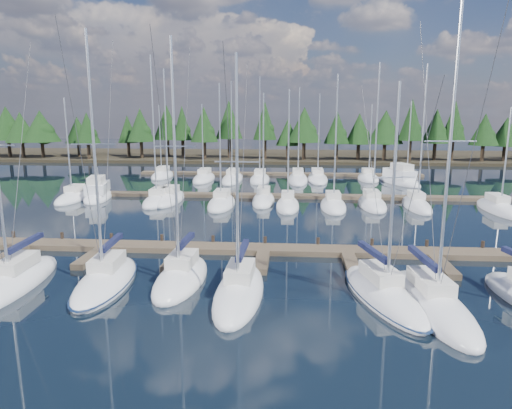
# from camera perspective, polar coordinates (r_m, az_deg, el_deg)

# --- Properties ---
(ground) EXTENTS (260.00, 260.00, 0.00)m
(ground) POSITION_cam_1_polar(r_m,az_deg,el_deg) (45.53, 1.94, -1.42)
(ground) COLOR black
(ground) RESTS_ON ground
(far_shore) EXTENTS (220.00, 30.00, 0.60)m
(far_shore) POSITION_cam_1_polar(r_m,az_deg,el_deg) (104.82, 3.39, 6.06)
(far_shore) COLOR black
(far_shore) RESTS_ON ground
(main_dock) EXTENTS (44.00, 6.13, 0.90)m
(main_dock) POSITION_cam_1_polar(r_m,az_deg,el_deg) (33.27, 0.98, -5.94)
(main_dock) COLOR brown
(main_dock) RESTS_ON ground
(back_docks) EXTENTS (50.00, 21.80, 0.40)m
(back_docks) POSITION_cam_1_polar(r_m,az_deg,el_deg) (64.72, 2.70, 2.61)
(back_docks) COLOR brown
(back_docks) RESTS_ON ground
(front_sailboat_0) EXTENTS (2.92, 9.53, 15.23)m
(front_sailboat_0) POSITION_cam_1_polar(r_m,az_deg,el_deg) (30.84, -27.94, -8.56)
(front_sailboat_0) COLOR white
(front_sailboat_0) RESTS_ON ground
(front_sailboat_1) EXTENTS (3.41, 8.81, 15.30)m
(front_sailboat_1) POSITION_cam_1_polar(r_m,az_deg,el_deg) (29.02, -18.23, -9.00)
(front_sailboat_1) COLOR white
(front_sailboat_1) RESTS_ON ground
(front_sailboat_2) EXTENTS (3.01, 7.72, 15.01)m
(front_sailboat_2) POSITION_cam_1_polar(r_m,az_deg,el_deg) (28.42, -9.34, -8.97)
(front_sailboat_2) COLOR white
(front_sailboat_2) RESTS_ON ground
(front_sailboat_3) EXTENTS (2.83, 8.92, 13.86)m
(front_sailboat_3) POSITION_cam_1_polar(r_m,az_deg,el_deg) (26.05, -2.11, -10.80)
(front_sailboat_3) COLOR white
(front_sailboat_3) RESTS_ON ground
(front_sailboat_4) EXTENTS (4.93, 9.69, 12.47)m
(front_sailboat_4) POSITION_cam_1_polar(r_m,az_deg,el_deg) (26.66, 15.56, -10.73)
(front_sailboat_4) COLOR white
(front_sailboat_4) RESTS_ON ground
(front_sailboat_5) EXTENTS (3.70, 9.94, 15.97)m
(front_sailboat_5) POSITION_cam_1_polar(r_m,az_deg,el_deg) (26.24, 21.18, -11.42)
(front_sailboat_5) COLOR white
(front_sailboat_5) RESTS_ON ground
(back_sailboat_rows) EXTENTS (49.77, 30.68, 16.89)m
(back_sailboat_rows) POSITION_cam_1_polar(r_m,az_deg,el_deg) (60.15, 3.00, 2.00)
(back_sailboat_rows) COLOR white
(back_sailboat_rows) RESTS_ON ground
(motor_yacht_left) EXTENTS (4.90, 9.32, 4.44)m
(motor_yacht_left) POSITION_cam_1_polar(r_m,az_deg,el_deg) (57.90, -19.16, 1.22)
(motor_yacht_left) COLOR white
(motor_yacht_left) RESTS_ON ground
(motor_yacht_right) EXTENTS (6.33, 10.06, 4.78)m
(motor_yacht_right) POSITION_cam_1_polar(r_m,az_deg,el_deg) (69.56, 17.48, 2.98)
(motor_yacht_right) COLOR white
(motor_yacht_right) RESTS_ON ground
(tree_line) EXTENTS (185.56, 11.73, 12.79)m
(tree_line) POSITION_cam_1_polar(r_m,az_deg,el_deg) (94.66, 1.79, 9.65)
(tree_line) COLOR black
(tree_line) RESTS_ON far_shore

